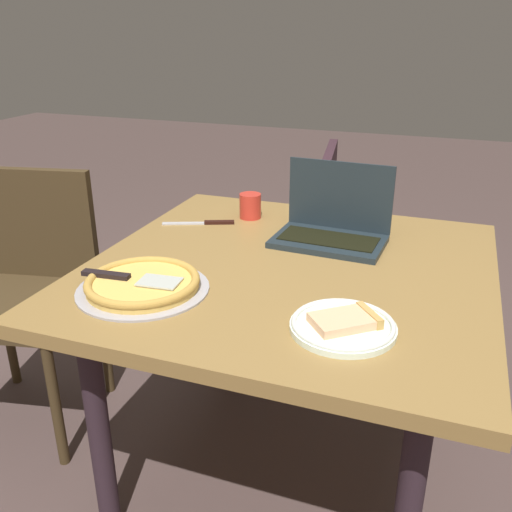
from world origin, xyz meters
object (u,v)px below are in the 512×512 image
drink_cup (250,206)px  table_knife (206,223)px  pizza_tray (143,284)px  chair_far (298,227)px  pizza_plate (344,325)px  laptop (332,225)px  chair_near (27,281)px  dining_table (289,291)px

drink_cup → table_knife: bearing=-46.6°
pizza_tray → table_knife: size_ratio=1.45×
pizza_tray → chair_far: 1.21m
pizza_plate → chair_far: size_ratio=0.28×
laptop → pizza_plate: (0.53, 0.15, -0.04)m
laptop → chair_near: size_ratio=0.39×
drink_cup → chair_far: (-0.56, 0.02, -0.26)m
pizza_plate → chair_near: 1.20m
chair_far → pizza_tray: bearing=-3.6°
dining_table → pizza_plate: (0.30, 0.21, 0.09)m
table_knife → chair_near: (0.24, -0.57, -0.20)m
table_knife → chair_near: chair_near is taller
pizza_plate → drink_cup: size_ratio=2.77×
chair_near → drink_cup: bearing=117.4°
dining_table → chair_far: (-0.90, -0.23, -0.14)m
table_knife → pizza_tray: bearing=6.8°
drink_cup → pizza_tray: bearing=-5.2°
pizza_plate → table_knife: size_ratio=1.02×
drink_cup → chair_far: bearing=178.3°
chair_far → drink_cup: bearing=-1.7°
laptop → drink_cup: bearing=-110.7°
drink_cup → chair_near: size_ratio=0.10×
dining_table → pizza_plate: size_ratio=4.65×
pizza_plate → table_knife: pizza_plate is taller
chair_far → laptop: bearing=23.6°
chair_near → laptop: bearing=103.4°
drink_cup → chair_near: bearing=-62.6°
laptop → table_knife: laptop is taller
dining_table → chair_near: (0.01, -0.93, -0.12)m
pizza_plate → chair_far: (-1.20, -0.44, -0.23)m
laptop → pizza_tray: laptop is taller
dining_table → chair_near: size_ratio=1.24×
drink_cup → dining_table: bearing=35.6°
laptop → pizza_tray: bearing=-36.2°
pizza_tray → chair_near: bearing=-113.1°
pizza_plate → dining_table: bearing=-144.8°
pizza_tray → chair_far: bearing=176.4°
table_knife → chair_far: chair_far is taller
pizza_plate → pizza_tray: (-0.02, -0.52, 0.00)m
laptop → chair_near: laptop is taller
laptop → table_knife: size_ratio=1.48×
pizza_tray → dining_table: bearing=132.7°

